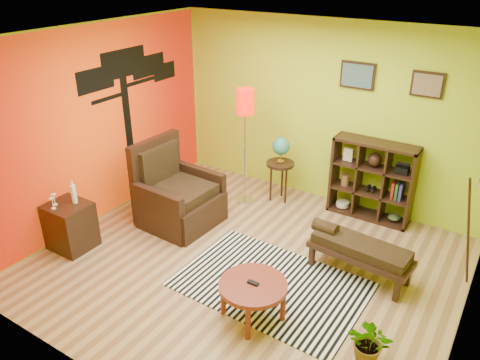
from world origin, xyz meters
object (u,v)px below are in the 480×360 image
Objects in this scene: side_cabinet at (70,226)px; globe_table at (281,153)px; floor_lamp at (245,112)px; bench at (358,249)px; armchair at (176,198)px; potted_plant at (370,346)px; cube_shelf at (373,181)px; coffee_table at (253,288)px.

side_cabinet is 3.23m from globe_table.
floor_lamp is 1.71× the size of globe_table.
armchair is at bearing -176.08° from bench.
side_cabinet is at bearing -118.29° from floor_lamp.
cube_shelf is at bearing 108.59° from potted_plant.
armchair is 0.95× the size of bench.
coffee_table is at bearing 2.78° from side_cabinet.
cube_shelf reaches higher than coffee_table.
cube_shelf is at bearing 43.45° from side_cabinet.
floor_lamp is at bearing -162.27° from cube_shelf.
side_cabinet is (-0.76, -1.29, -0.04)m from armchair.
globe_table is (-1.04, 2.55, 0.42)m from coffee_table.
bench is at bearing 23.26° from side_cabinet.
coffee_table is 2.32m from armchair.
side_cabinet is at bearing -122.66° from globe_table.
cube_shelf is 1.52m from bench.
floor_lamp is 2.59m from bench.
cube_shelf is at bearing 35.07° from armchair.
floor_lamp is 3.73m from potted_plant.
globe_table reaches higher than coffee_table.
potted_plant is at bearing -37.79° from floor_lamp.
floor_lamp is 0.87m from globe_table.
globe_table is 1.43m from cube_shelf.
potted_plant is at bearing -71.41° from cube_shelf.
armchair is 1.15× the size of globe_table.
globe_table is at bearing 133.13° from potted_plant.
cube_shelf is (1.39, 0.26, -0.21)m from globe_table.
globe_table is 3.44m from potted_plant.
cube_shelf is at bearing 102.53° from bench.
armchair reaches higher than cube_shelf.
armchair is 2.89m from cube_shelf.
globe_table is 2.28× the size of potted_plant.
armchair is at bearing -115.75° from floor_lamp.
coffee_table is 0.40× the size of floor_lamp.
side_cabinet is at bearing -136.55° from cube_shelf.
globe_table is 0.83× the size of bench.
side_cabinet is 0.90× the size of globe_table.
coffee_table is 2.79m from globe_table.
floor_lamp is 1.41× the size of bench.
armchair is 1.50m from side_cabinet.
bench is 1.40m from potted_plant.
coffee_table is 0.57× the size of bench.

